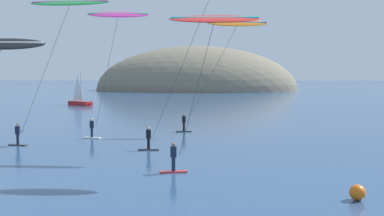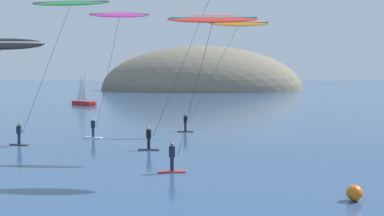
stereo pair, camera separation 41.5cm
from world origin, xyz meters
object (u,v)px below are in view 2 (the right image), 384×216
(kitesurfer_lime, at_px, (207,3))
(kitesurfer_orange, at_px, (235,32))
(sailboat_near, at_px, (85,102))
(kitesurfer_green, at_px, (66,15))
(kitesurfer_red, at_px, (210,29))
(marker_buoy, at_px, (354,193))
(kitesurfer_magenta, at_px, (117,25))

(kitesurfer_lime, xyz_separation_m, kitesurfer_orange, (2.33, 11.15, -1.08))
(sailboat_near, xyz_separation_m, kitesurfer_orange, (23.96, -34.68, 8.72))
(kitesurfer_lime, xyz_separation_m, kitesurfer_green, (-10.52, 1.51, -0.54))
(kitesurfer_orange, xyz_separation_m, kitesurfer_red, (-1.98, -18.64, -1.38))
(kitesurfer_lime, distance_m, marker_buoy, 17.86)
(kitesurfer_orange, bearing_deg, kitesurfer_lime, -101.82)
(sailboat_near, xyz_separation_m, kitesurfer_magenta, (13.91, -39.47, 8.94))
(sailboat_near, distance_m, kitesurfer_magenta, 42.79)
(kitesurfer_lime, xyz_separation_m, kitesurfer_red, (0.35, -7.49, -2.46))
(kitesurfer_orange, height_order, kitesurfer_red, kitesurfer_orange)
(sailboat_near, height_order, marker_buoy, sailboat_near)
(kitesurfer_red, bearing_deg, kitesurfer_orange, 83.93)
(kitesurfer_magenta, xyz_separation_m, marker_buoy, (14.50, -19.45, -9.23))
(kitesurfer_green, bearing_deg, marker_buoy, -40.13)
(kitesurfer_magenta, relative_size, kitesurfer_red, 1.22)
(marker_buoy, bearing_deg, kitesurfer_magenta, 126.71)
(kitesurfer_magenta, height_order, kitesurfer_orange, kitesurfer_magenta)
(kitesurfer_magenta, height_order, kitesurfer_red, kitesurfer_magenta)
(kitesurfer_orange, bearing_deg, marker_buoy, -79.58)
(kitesurfer_green, relative_size, kitesurfer_orange, 1.05)
(kitesurfer_lime, bearing_deg, kitesurfer_orange, 78.18)
(kitesurfer_lime, xyz_separation_m, kitesurfer_magenta, (-7.71, 6.36, -0.86))
(sailboat_near, bearing_deg, kitesurfer_green, -75.93)
(marker_buoy, bearing_deg, sailboat_near, 115.75)
(sailboat_near, bearing_deg, kitesurfer_red, -67.60)
(kitesurfer_green, height_order, marker_buoy, kitesurfer_green)
(kitesurfer_red, bearing_deg, marker_buoy, -40.97)
(sailboat_near, relative_size, marker_buoy, 8.14)
(kitesurfer_green, distance_m, marker_buoy, 24.57)
(kitesurfer_magenta, height_order, marker_buoy, kitesurfer_magenta)
(marker_buoy, bearing_deg, kitesurfer_lime, 117.43)
(kitesurfer_lime, height_order, kitesurfer_green, kitesurfer_lime)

